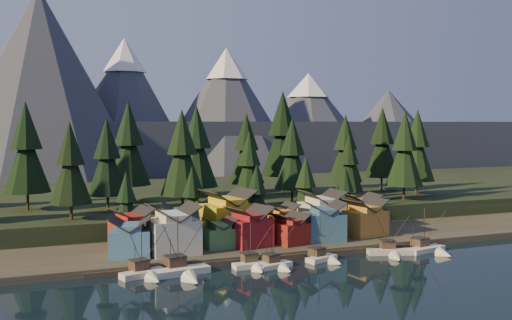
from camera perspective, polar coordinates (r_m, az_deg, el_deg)
name	(u,v)px	position (r m, az deg, el deg)	size (l,w,h in m)	color
ground	(308,278)	(110.78, 5.25, -11.67)	(500.00, 500.00, 0.00)	black
shore_strip	(238,235)	(146.54, -1.78, -7.54)	(400.00, 50.00, 1.50)	#353126
hillside	(189,201)	(193.41, -6.72, -4.13)	(420.00, 100.00, 6.00)	black
dock	(274,256)	(125.17, 1.84, -9.62)	(80.00, 4.00, 1.00)	#42362F
mountain_ridge	(123,129)	(312.22, -13.19, 3.03)	(560.00, 190.00, 90.00)	#4B4F60
boat_0	(145,266)	(111.89, -11.00, -10.38)	(9.54, 10.10, 11.37)	beige
boat_1	(182,265)	(111.77, -7.39, -10.36)	(12.57, 13.39, 12.57)	silver
boat_2	(253,258)	(116.59, -0.27, -9.82)	(7.96, 8.63, 10.33)	white
boat_3	(277,259)	(116.62, 2.13, -9.84)	(7.92, 8.47, 10.01)	white
boat_4	(325,252)	(123.08, 6.87, -9.14)	(8.16, 8.69, 10.11)	white
boat_5	(391,247)	(131.18, 13.38, -8.44)	(10.58, 11.01, 10.82)	beige
boat_6	(430,244)	(136.04, 17.00, -8.01)	(10.40, 10.97, 11.21)	silver
house_front_0	(131,236)	(122.77, -12.41, -7.41)	(10.01, 9.68, 8.29)	#3E6993
house_front_1	(173,228)	(123.94, -8.27, -6.72)	(10.64, 10.26, 10.45)	beige
house_front_2	(219,232)	(128.90, -3.70, -7.20)	(7.01, 7.06, 6.57)	#477C43
house_front_3	(249,225)	(130.12, -0.70, -6.54)	(10.48, 10.17, 8.92)	maroon
house_front_4	(290,228)	(132.78, 3.42, -6.78)	(8.45, 8.84, 7.01)	maroon
house_front_5	(324,220)	(137.02, 6.84, -5.98)	(9.99, 9.34, 9.22)	#335978
house_front_6	(364,216)	(144.39, 10.73, -5.55)	(10.37, 9.96, 9.05)	#B37A2E
house_back_0	(131,227)	(130.75, -12.38, -6.58)	(9.87, 9.63, 8.93)	maroon
house_back_1	(180,223)	(132.90, -7.58, -6.25)	(10.22, 10.30, 9.39)	#3B528C
house_back_2	(228,213)	(138.54, -2.84, -5.30)	(12.65, 11.92, 11.73)	gold
house_back_3	(280,219)	(140.71, 2.42, -5.94)	(8.87, 8.12, 8.09)	orange
house_back_4	(322,211)	(146.15, 6.59, -5.06)	(9.94, 9.56, 10.68)	beige
house_back_5	(362,210)	(153.74, 10.54, -4.97)	(8.75, 8.84, 9.14)	brown
tree_hill_1	(27,151)	(163.76, -21.97, 0.88)	(12.56, 12.56, 29.27)	#332319
tree_hill_2	(70,166)	(144.15, -18.07, -0.59)	(10.21, 10.21, 23.78)	#332319
tree_hill_3	(107,160)	(156.88, -14.67, 0.03)	(10.68, 10.68, 24.87)	#332319
tree_hill_4	(129,147)	(172.64, -12.61, 1.31)	(12.84, 12.84, 29.92)	#332319
tree_hill_5	(182,156)	(150.13, -7.39, 0.41)	(11.61, 11.61, 27.04)	#332319
tree_hill_6	(197,149)	(166.58, -5.95, 1.05)	(12.29, 12.29, 28.63)	#332319
tree_hill_7	(249,167)	(153.73, -0.68, -0.66)	(9.11, 9.11, 21.23)	#332319
tree_hill_8	(246,151)	(178.78, -0.97, 0.87)	(11.35, 11.35, 26.45)	#332319
tree_hill_9	(292,156)	(166.19, 3.65, 0.38)	(10.74, 10.74, 25.02)	#332319
tree_hill_10	(283,137)	(192.04, 2.69, 2.32)	(14.63, 14.63, 34.09)	#332319
tree_hill_11	(349,165)	(169.36, 9.28, -0.52)	(8.62, 8.62, 20.07)	#332319
tree_hill_12	(345,151)	(186.98, 8.92, 0.92)	(11.27, 11.27, 26.25)	#332319
tree_hill_13	(405,151)	(177.29, 14.64, 0.83)	(11.61, 11.61, 27.04)	#332319
tree_hill_14	(382,145)	(201.51, 12.50, 1.47)	(12.34, 12.34, 28.75)	#332319
tree_hill_15	(195,149)	(184.05, -6.14, 1.08)	(11.72, 11.72, 27.31)	#332319
tree_hill_17	(417,148)	(192.43, 15.80, 1.17)	(11.97, 11.97, 27.89)	#332319
tree_shore_0	(126,203)	(138.28, -12.83, -4.19)	(7.12, 7.12, 16.59)	#332319
tree_shore_1	(192,198)	(141.39, -6.39, -3.78)	(7.44, 7.44, 17.34)	#332319
tree_shore_2	(257,195)	(146.61, 0.06, -3.48)	(7.45, 7.45, 17.35)	#332319
tree_shore_3	(306,188)	(152.07, 4.99, -2.83)	(8.28, 8.28, 19.29)	#332319
tree_shore_4	(345,192)	(157.89, 8.90, -3.23)	(6.98, 6.98, 16.27)	#332319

